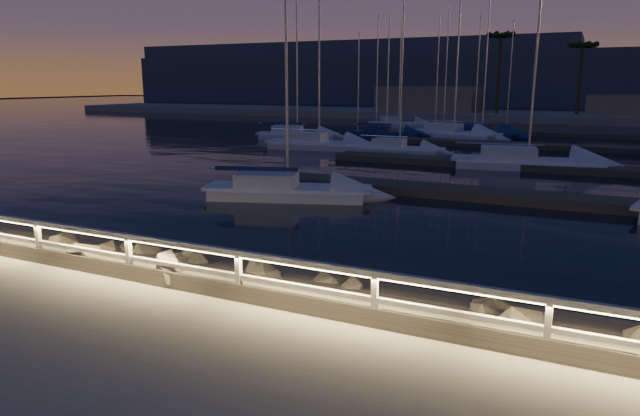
{
  "coord_description": "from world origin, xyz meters",
  "views": [
    {
      "loc": [
        4.4,
        -9.41,
        4.42
      ],
      "look_at": [
        -2.04,
        4.0,
        1.15
      ],
      "focal_mm": 32.0,
      "sensor_mm": 36.0,
      "label": 1
    }
  ],
  "objects_px": {
    "guard_rail": "(323,277)",
    "sailboat_k": "(480,132)",
    "sailboat_i": "(295,134)",
    "sailboat_f": "(316,143)",
    "sailboat_e": "(397,148)",
    "sailboat_m": "(397,123)",
    "sailboat_c": "(524,161)",
    "sailboat_b": "(283,189)",
    "sailboat_j": "(385,133)",
    "sailboat_n": "(452,133)"
  },
  "relations": [
    {
      "from": "sailboat_i",
      "to": "sailboat_e",
      "type": "bearing_deg",
      "value": -44.51
    },
    {
      "from": "sailboat_m",
      "to": "sailboat_n",
      "type": "xyz_separation_m",
      "value": [
        8.89,
        -10.86,
        0.04
      ]
    },
    {
      "from": "sailboat_i",
      "to": "sailboat_m",
      "type": "relative_size",
      "value": 1.04
    },
    {
      "from": "sailboat_m",
      "to": "sailboat_k",
      "type": "bearing_deg",
      "value": -55.84
    },
    {
      "from": "sailboat_i",
      "to": "sailboat_k",
      "type": "relative_size",
      "value": 0.93
    },
    {
      "from": "guard_rail",
      "to": "sailboat_k",
      "type": "bearing_deg",
      "value": 96.67
    },
    {
      "from": "sailboat_j",
      "to": "sailboat_e",
      "type": "bearing_deg",
      "value": -75.35
    },
    {
      "from": "sailboat_e",
      "to": "sailboat_m",
      "type": "height_order",
      "value": "sailboat_m"
    },
    {
      "from": "sailboat_m",
      "to": "guard_rail",
      "type": "bearing_deg",
      "value": -92.7
    },
    {
      "from": "sailboat_i",
      "to": "sailboat_k",
      "type": "height_order",
      "value": "sailboat_k"
    },
    {
      "from": "sailboat_i",
      "to": "sailboat_m",
      "type": "bearing_deg",
      "value": 62.78
    },
    {
      "from": "sailboat_i",
      "to": "sailboat_c",
      "type": "bearing_deg",
      "value": -41.96
    },
    {
      "from": "sailboat_c",
      "to": "sailboat_m",
      "type": "xyz_separation_m",
      "value": [
        -17.26,
        28.55,
        -0.02
      ]
    },
    {
      "from": "sailboat_e",
      "to": "sailboat_f",
      "type": "bearing_deg",
      "value": 178.46
    },
    {
      "from": "guard_rail",
      "to": "sailboat_i",
      "type": "xyz_separation_m",
      "value": [
        -20.13,
        36.6,
        -0.93
      ]
    },
    {
      "from": "guard_rail",
      "to": "sailboat_m",
      "type": "xyz_separation_m",
      "value": [
        -16.47,
        54.94,
        -0.94
      ]
    },
    {
      "from": "sailboat_i",
      "to": "sailboat_b",
      "type": "bearing_deg",
      "value": -78.97
    },
    {
      "from": "sailboat_i",
      "to": "sailboat_n",
      "type": "xyz_separation_m",
      "value": [
        12.55,
        7.47,
        0.02
      ]
    },
    {
      "from": "sailboat_e",
      "to": "sailboat_m",
      "type": "distance_m",
      "value": 26.07
    },
    {
      "from": "sailboat_f",
      "to": "sailboat_i",
      "type": "distance_m",
      "value": 8.21
    },
    {
      "from": "sailboat_n",
      "to": "sailboat_k",
      "type": "bearing_deg",
      "value": 69.61
    },
    {
      "from": "sailboat_b",
      "to": "sailboat_c",
      "type": "distance_m",
      "value": 16.49
    },
    {
      "from": "sailboat_f",
      "to": "sailboat_e",
      "type": "bearing_deg",
      "value": -6.56
    },
    {
      "from": "sailboat_i",
      "to": "sailboat_m",
      "type": "xyz_separation_m",
      "value": [
        3.66,
        18.33,
        -0.01
      ]
    },
    {
      "from": "sailboat_b",
      "to": "sailboat_i",
      "type": "bearing_deg",
      "value": 98.54
    },
    {
      "from": "guard_rail",
      "to": "sailboat_i",
      "type": "height_order",
      "value": "sailboat_i"
    },
    {
      "from": "sailboat_j",
      "to": "guard_rail",
      "type": "bearing_deg",
      "value": -80.83
    },
    {
      "from": "sailboat_k",
      "to": "sailboat_n",
      "type": "relative_size",
      "value": 0.92
    },
    {
      "from": "sailboat_e",
      "to": "sailboat_f",
      "type": "relative_size",
      "value": 0.76
    },
    {
      "from": "sailboat_n",
      "to": "sailboat_c",
      "type": "bearing_deg",
      "value": -47.5
    },
    {
      "from": "sailboat_b",
      "to": "sailboat_c",
      "type": "relative_size",
      "value": 0.83
    },
    {
      "from": "sailboat_b",
      "to": "sailboat_n",
      "type": "distance_m",
      "value": 31.78
    },
    {
      "from": "guard_rail",
      "to": "sailboat_j",
      "type": "bearing_deg",
      "value": 107.75
    },
    {
      "from": "sailboat_m",
      "to": "sailboat_c",
      "type": "bearing_deg",
      "value": -78.24
    },
    {
      "from": "sailboat_j",
      "to": "sailboat_n",
      "type": "height_order",
      "value": "sailboat_n"
    },
    {
      "from": "guard_rail",
      "to": "sailboat_n",
      "type": "bearing_deg",
      "value": 99.76
    },
    {
      "from": "guard_rail",
      "to": "sailboat_k",
      "type": "relative_size",
      "value": 3.25
    },
    {
      "from": "sailboat_e",
      "to": "sailboat_j",
      "type": "distance_m",
      "value": 13.3
    },
    {
      "from": "sailboat_e",
      "to": "sailboat_n",
      "type": "distance_m",
      "value": 13.92
    },
    {
      "from": "sailboat_f",
      "to": "sailboat_k",
      "type": "relative_size",
      "value": 1.04
    },
    {
      "from": "sailboat_f",
      "to": "sailboat_j",
      "type": "relative_size",
      "value": 1.28
    },
    {
      "from": "guard_rail",
      "to": "sailboat_f",
      "type": "distance_m",
      "value": 33.76
    },
    {
      "from": "sailboat_j",
      "to": "sailboat_k",
      "type": "distance_m",
      "value": 9.22
    },
    {
      "from": "sailboat_b",
      "to": "sailboat_k",
      "type": "distance_m",
      "value": 34.6
    },
    {
      "from": "sailboat_k",
      "to": "sailboat_m",
      "type": "height_order",
      "value": "sailboat_k"
    },
    {
      "from": "sailboat_b",
      "to": "sailboat_j",
      "type": "bearing_deg",
      "value": 82.5
    },
    {
      "from": "sailboat_c",
      "to": "sailboat_f",
      "type": "xyz_separation_m",
      "value": [
        -15.69,
        3.89,
        0.0
      ]
    },
    {
      "from": "sailboat_n",
      "to": "sailboat_m",
      "type": "bearing_deg",
      "value": 146.48
    },
    {
      "from": "sailboat_f",
      "to": "sailboat_m",
      "type": "bearing_deg",
      "value": 87.97
    },
    {
      "from": "sailboat_b",
      "to": "sailboat_j",
      "type": "xyz_separation_m",
      "value": [
        -5.8,
        30.1,
        -0.03
      ]
    }
  ]
}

